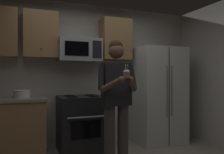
# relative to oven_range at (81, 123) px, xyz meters

# --- Properties ---
(wall_back) EXTENTS (4.40, 0.10, 2.60)m
(wall_back) POSITION_rel_oven_range_xyz_m (0.15, 0.39, 0.84)
(wall_back) COLOR beige
(wall_back) RESTS_ON ground
(oven_range) EXTENTS (0.76, 0.70, 0.93)m
(oven_range) POSITION_rel_oven_range_xyz_m (0.00, 0.00, 0.00)
(oven_range) COLOR black
(oven_range) RESTS_ON ground
(microwave) EXTENTS (0.74, 0.41, 0.40)m
(microwave) POSITION_rel_oven_range_xyz_m (0.00, 0.12, 1.26)
(microwave) COLOR #9EA0A5
(refrigerator) EXTENTS (0.90, 0.75, 1.80)m
(refrigerator) POSITION_rel_oven_range_xyz_m (1.50, -0.04, 0.44)
(refrigerator) COLOR white
(refrigerator) RESTS_ON ground
(cabinet_row_upper) EXTENTS (2.78, 0.36, 0.76)m
(cabinet_row_upper) POSITION_rel_oven_range_xyz_m (-0.57, 0.17, 1.49)
(cabinet_row_upper) COLOR #9E7247
(bowl_large_white) EXTENTS (0.27, 0.27, 0.12)m
(bowl_large_white) POSITION_rel_oven_range_xyz_m (-0.94, 0.07, 0.52)
(bowl_large_white) COLOR white
(bowl_large_white) RESTS_ON counter_left
(person) EXTENTS (0.60, 0.48, 1.76)m
(person) POSITION_rel_oven_range_xyz_m (0.28, -0.91, 0.53)
(person) COLOR #4C4742
(person) RESTS_ON ground
(cupcake) EXTENTS (0.09, 0.09, 0.17)m
(cupcake) POSITION_rel_oven_range_xyz_m (0.28, -1.24, 0.83)
(cupcake) COLOR #A87F56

